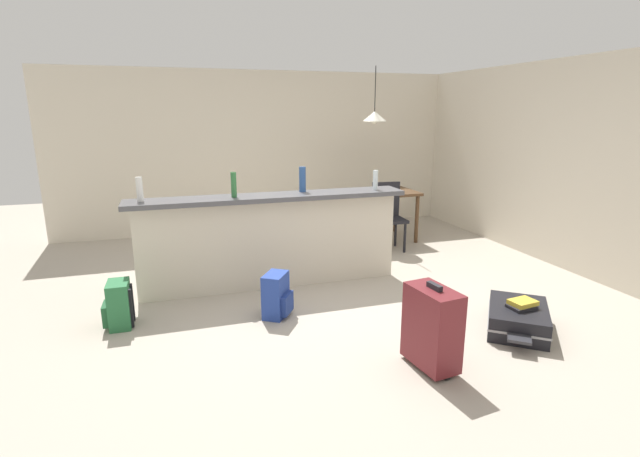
# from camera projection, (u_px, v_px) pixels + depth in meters

# --- Properties ---
(ground_plane) EXTENTS (13.00, 13.00, 0.05)m
(ground_plane) POSITION_uv_depth(u_px,v_px,m) (328.00, 294.00, 5.02)
(ground_plane) COLOR #ADA393
(wall_back) EXTENTS (6.60, 0.10, 2.50)m
(wall_back) POSITION_uv_depth(u_px,v_px,m) (268.00, 152.00, 7.53)
(wall_back) COLOR beige
(wall_back) RESTS_ON ground_plane
(wall_right) EXTENTS (0.10, 6.00, 2.50)m
(wall_right) POSITION_uv_depth(u_px,v_px,m) (551.00, 163.00, 5.88)
(wall_right) COLOR beige
(wall_right) RESTS_ON ground_plane
(partition_half_wall) EXTENTS (2.80, 0.20, 0.97)m
(partition_half_wall) POSITION_uv_depth(u_px,v_px,m) (272.00, 243.00, 5.09)
(partition_half_wall) COLOR beige
(partition_half_wall) RESTS_ON ground_plane
(bar_countertop) EXTENTS (2.96, 0.40, 0.05)m
(bar_countertop) POSITION_uv_depth(u_px,v_px,m) (270.00, 197.00, 4.97)
(bar_countertop) COLOR #4C4C51
(bar_countertop) RESTS_ON partition_half_wall
(bottle_white) EXTENTS (0.06, 0.06, 0.24)m
(bottle_white) POSITION_uv_depth(u_px,v_px,m) (140.00, 189.00, 4.57)
(bottle_white) COLOR silver
(bottle_white) RESTS_ON bar_countertop
(bottle_green) EXTENTS (0.06, 0.06, 0.26)m
(bottle_green) POSITION_uv_depth(u_px,v_px,m) (234.00, 185.00, 4.79)
(bottle_green) COLOR #2D6B38
(bottle_green) RESTS_ON bar_countertop
(bottle_blue) EXTENTS (0.07, 0.07, 0.27)m
(bottle_blue) POSITION_uv_depth(u_px,v_px,m) (302.00, 179.00, 5.13)
(bottle_blue) COLOR #284C89
(bottle_blue) RESTS_ON bar_countertop
(bottle_clear) EXTENTS (0.06, 0.06, 0.22)m
(bottle_clear) POSITION_uv_depth(u_px,v_px,m) (375.00, 180.00, 5.27)
(bottle_clear) COLOR silver
(bottle_clear) RESTS_ON bar_countertop
(dining_table) EXTENTS (1.10, 0.80, 0.74)m
(dining_table) POSITION_uv_depth(u_px,v_px,m) (377.00, 197.00, 6.93)
(dining_table) COLOR #4C331E
(dining_table) RESTS_ON ground_plane
(dining_chair_near_partition) EXTENTS (0.42, 0.42, 0.93)m
(dining_chair_near_partition) POSITION_uv_depth(u_px,v_px,m) (388.00, 213.00, 6.49)
(dining_chair_near_partition) COLOR black
(dining_chair_near_partition) RESTS_ON ground_plane
(pendant_lamp) EXTENTS (0.34, 0.34, 0.80)m
(pendant_lamp) POSITION_uv_depth(u_px,v_px,m) (375.00, 116.00, 6.69)
(pendant_lamp) COLOR black
(suitcase_flat_black) EXTENTS (0.81, 0.86, 0.22)m
(suitcase_flat_black) POSITION_uv_depth(u_px,v_px,m) (518.00, 318.00, 4.12)
(suitcase_flat_black) COLOR black
(suitcase_flat_black) RESTS_ON ground_plane
(suitcase_upright_maroon) EXTENTS (0.29, 0.47, 0.67)m
(suitcase_upright_maroon) POSITION_uv_depth(u_px,v_px,m) (432.00, 327.00, 3.47)
(suitcase_upright_maroon) COLOR maroon
(suitcase_upright_maroon) RESTS_ON ground_plane
(backpack_green) EXTENTS (0.25, 0.28, 0.42)m
(backpack_green) POSITION_uv_depth(u_px,v_px,m) (119.00, 305.00, 4.17)
(backpack_green) COLOR #286B3D
(backpack_green) RESTS_ON ground_plane
(backpack_blue) EXTENTS (0.33, 0.34, 0.42)m
(backpack_blue) POSITION_uv_depth(u_px,v_px,m) (277.00, 296.00, 4.38)
(backpack_blue) COLOR #233D93
(backpack_blue) RESTS_ON ground_plane
(book_stack) EXTENTS (0.26, 0.19, 0.07)m
(book_stack) POSITION_uv_depth(u_px,v_px,m) (522.00, 304.00, 4.07)
(book_stack) COLOR black
(book_stack) RESTS_ON suitcase_flat_black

